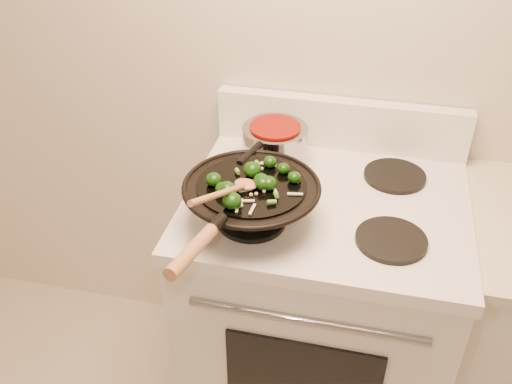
# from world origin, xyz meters

# --- Properties ---
(stove) EXTENTS (0.78, 0.67, 1.08)m
(stove) POSITION_xyz_m (-0.13, 1.17, 0.47)
(stove) COLOR white
(stove) RESTS_ON ground
(wok) EXTENTS (0.35, 0.58, 0.17)m
(wok) POSITION_xyz_m (-0.31, 1.02, 0.99)
(wok) COLOR black
(wok) RESTS_ON stove
(stirfry) EXTENTS (0.25, 0.24, 0.04)m
(stirfry) POSITION_xyz_m (-0.31, 1.01, 1.06)
(stirfry) COLOR #0F3508
(stirfry) RESTS_ON wok
(wooden_spoon) EXTENTS (0.10, 0.27, 0.11)m
(wooden_spoon) POSITION_xyz_m (-0.34, 0.94, 1.08)
(wooden_spoon) COLOR #A87042
(wooden_spoon) RESTS_ON wok
(saucepan) EXTENTS (0.20, 0.31, 0.11)m
(saucepan) POSITION_xyz_m (-0.31, 1.32, 0.99)
(saucepan) COLOR gray
(saucepan) RESTS_ON stove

